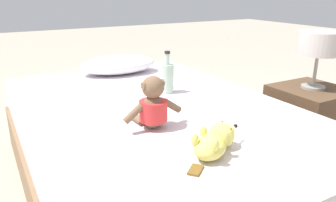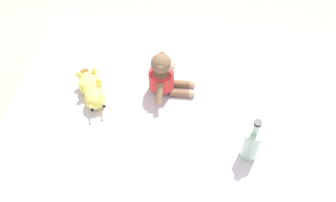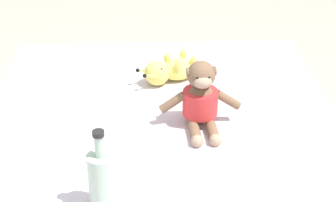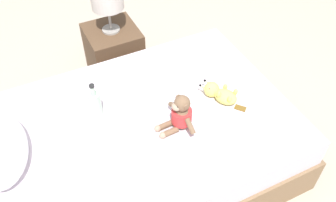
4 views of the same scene
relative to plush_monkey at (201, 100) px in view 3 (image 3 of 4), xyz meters
The scene contains 3 objects.
plush_monkey is the anchor object (origin of this frame).
plush_yellow_creature 0.35m from the plush_monkey, 74.74° to the right, with size 0.31×0.21×0.10m.
glass_bottle 0.52m from the plush_monkey, 53.34° to the left, with size 0.08×0.08×0.24m.
Camera 3 is at (0.04, 1.33, 1.47)m, focal length 56.89 mm.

